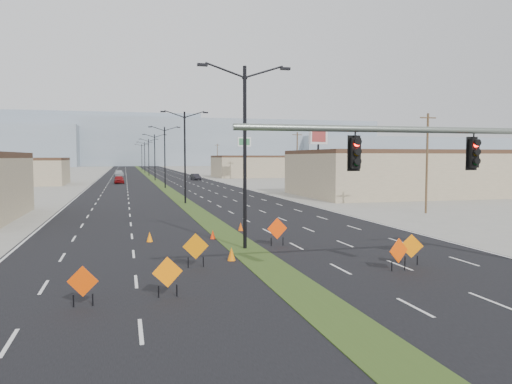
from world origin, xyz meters
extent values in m
plane|color=gray|center=(0.00, 0.00, 0.00)|extent=(600.00, 600.00, 0.00)
cube|color=black|center=(0.00, 100.00, 0.00)|extent=(25.00, 400.00, 0.02)
cube|color=#334819|center=(0.00, 100.00, 0.00)|extent=(2.00, 400.00, 0.04)
cube|color=tan|center=(34.00, 45.00, 2.75)|extent=(36.00, 18.00, 5.50)
cube|color=tan|center=(38.00, 110.00, 2.50)|extent=(44.00, 16.00, 5.00)
cube|color=gray|center=(40.00, 300.00, 14.00)|extent=(220.00, 50.00, 28.00)
cube|color=gray|center=(180.00, 290.00, 9.00)|extent=(160.00, 50.00, 18.00)
cube|color=gray|center=(-30.00, 320.00, 16.00)|extent=(140.00, 50.00, 32.00)
cylinder|color=slate|center=(5.20, 2.00, 6.10)|extent=(16.00, 0.24, 0.24)
cube|color=black|center=(1.70, 2.00, 5.22)|extent=(0.50, 0.28, 1.30)
sphere|color=#FF0C05|center=(1.70, 1.84, 5.57)|extent=(0.22, 0.22, 0.22)
cube|color=black|center=(6.70, 2.00, 5.22)|extent=(0.50, 0.28, 1.30)
sphere|color=#FF0C05|center=(6.70, 1.84, 5.57)|extent=(0.22, 0.22, 0.22)
cylinder|color=black|center=(0.00, 12.00, 5.00)|extent=(0.20, 0.20, 10.00)
cube|color=black|center=(-2.30, 12.00, 9.95)|extent=(0.55, 0.24, 0.14)
cube|color=black|center=(2.30, 12.00, 9.95)|extent=(0.55, 0.24, 0.14)
cylinder|color=black|center=(0.00, 40.00, 5.00)|extent=(0.20, 0.20, 10.00)
cube|color=black|center=(-2.30, 40.00, 9.95)|extent=(0.55, 0.24, 0.14)
cube|color=black|center=(2.30, 40.00, 9.95)|extent=(0.55, 0.24, 0.14)
cylinder|color=black|center=(0.00, 68.00, 5.00)|extent=(0.20, 0.20, 10.00)
cube|color=black|center=(-2.30, 68.00, 9.95)|extent=(0.55, 0.24, 0.14)
cube|color=black|center=(2.30, 68.00, 9.95)|extent=(0.55, 0.24, 0.14)
cylinder|color=black|center=(0.00, 96.00, 5.00)|extent=(0.20, 0.20, 10.00)
cube|color=black|center=(-2.30, 96.00, 9.95)|extent=(0.55, 0.24, 0.14)
cube|color=black|center=(2.30, 96.00, 9.95)|extent=(0.55, 0.24, 0.14)
cylinder|color=black|center=(0.00, 124.00, 5.00)|extent=(0.20, 0.20, 10.00)
cube|color=black|center=(-2.30, 124.00, 9.95)|extent=(0.55, 0.24, 0.14)
cube|color=black|center=(2.30, 124.00, 9.95)|extent=(0.55, 0.24, 0.14)
cylinder|color=black|center=(0.00, 152.00, 5.00)|extent=(0.20, 0.20, 10.00)
cube|color=black|center=(-2.30, 152.00, 9.95)|extent=(0.55, 0.24, 0.14)
cube|color=black|center=(2.30, 152.00, 9.95)|extent=(0.55, 0.24, 0.14)
cylinder|color=black|center=(0.00, 180.00, 5.00)|extent=(0.20, 0.20, 10.00)
cube|color=black|center=(-2.30, 180.00, 9.95)|extent=(0.55, 0.24, 0.14)
cube|color=black|center=(2.30, 180.00, 9.95)|extent=(0.55, 0.24, 0.14)
cylinder|color=#4C3823|center=(20.00, 25.00, 4.50)|extent=(0.20, 0.20, 9.00)
cube|color=#4C3823|center=(20.00, 25.00, 8.60)|extent=(1.60, 0.10, 0.10)
cylinder|color=#4C3823|center=(20.00, 60.00, 4.50)|extent=(0.20, 0.20, 9.00)
cube|color=#4C3823|center=(20.00, 60.00, 8.60)|extent=(1.60, 0.10, 0.10)
cylinder|color=#4C3823|center=(20.00, 95.00, 4.50)|extent=(0.20, 0.20, 9.00)
cube|color=#4C3823|center=(20.00, 95.00, 8.60)|extent=(1.60, 0.10, 0.10)
cylinder|color=#4C3823|center=(20.00, 130.00, 4.50)|extent=(0.20, 0.20, 9.00)
cube|color=#4C3823|center=(20.00, 130.00, 8.60)|extent=(1.60, 0.10, 0.10)
imported|color=maroon|center=(-7.45, 84.81, 0.77)|extent=(2.02, 4.59, 1.54)
imported|color=black|center=(8.82, 95.87, 0.70)|extent=(2.02, 4.43, 1.41)
imported|color=#AFB4B9|center=(-7.80, 122.49, 0.80)|extent=(2.45, 5.57, 1.59)
cube|color=#E04204|center=(-7.81, 3.00, 0.88)|extent=(1.05, 0.26, 1.06)
cylinder|color=black|center=(-8.12, 3.00, 0.22)|extent=(0.05, 0.05, 0.44)
cylinder|color=black|center=(-7.50, 3.00, 0.22)|extent=(0.05, 0.05, 0.44)
cube|color=orange|center=(-4.94, 3.42, 0.93)|extent=(1.11, 0.23, 1.12)
cylinder|color=black|center=(-5.26, 3.42, 0.23)|extent=(0.05, 0.05, 0.47)
cylinder|color=black|center=(-4.61, 3.42, 0.23)|extent=(0.05, 0.05, 0.47)
cube|color=orange|center=(-3.28, 8.03, 1.00)|extent=(1.20, 0.07, 1.20)
cylinder|color=black|center=(-3.63, 8.03, 0.25)|extent=(0.05, 0.05, 0.50)
cylinder|color=black|center=(-2.93, 8.03, 0.25)|extent=(0.05, 0.05, 0.50)
cube|color=#FF4005|center=(2.00, 12.44, 1.01)|extent=(1.21, 0.16, 1.22)
cylinder|color=black|center=(1.65, 12.44, 0.25)|extent=(0.05, 0.05, 0.51)
cylinder|color=black|center=(2.35, 12.44, 0.25)|extent=(0.05, 0.05, 0.51)
cube|color=#FF4B05|center=(5.37, 5.03, 0.93)|extent=(1.08, 0.36, 1.11)
cylinder|color=black|center=(5.04, 5.03, 0.23)|extent=(0.05, 0.05, 0.46)
cylinder|color=black|center=(5.69, 5.03, 0.23)|extent=(0.05, 0.05, 0.46)
cube|color=orange|center=(6.55, 5.89, 0.93)|extent=(1.09, 0.31, 1.12)
cylinder|color=black|center=(6.22, 5.89, 0.23)|extent=(0.05, 0.05, 0.46)
cylinder|color=black|center=(6.87, 5.89, 0.23)|extent=(0.05, 0.05, 0.46)
cone|color=orange|center=(-4.99, 15.66, 0.32)|extent=(0.39, 0.39, 0.63)
cone|color=orange|center=(-1.38, 9.09, 0.34)|extent=(0.45, 0.45, 0.68)
cone|color=#E04A04|center=(1.29, 18.68, 0.29)|extent=(0.46, 0.46, 0.59)
cone|color=#FF3405|center=(-1.15, 15.78, 0.28)|extent=(0.44, 0.44, 0.57)
cylinder|color=black|center=(16.25, 41.82, 3.50)|extent=(0.24, 0.24, 7.01)
cube|color=white|center=(16.25, 41.82, 7.56)|extent=(2.70, 1.33, 1.84)
cube|color=#A13735|center=(16.25, 41.62, 7.56)|extent=(2.08, 0.85, 1.29)
cylinder|color=black|center=(19.17, 92.52, 3.92)|extent=(0.24, 0.24, 7.83)
cube|color=white|center=(19.17, 92.52, 8.45)|extent=(3.11, 0.64, 2.06)
cube|color=#327D49|center=(19.17, 92.32, 8.45)|extent=(2.47, 0.28, 1.44)
camera|label=1|loc=(-6.37, -14.56, 5.08)|focal=35.00mm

